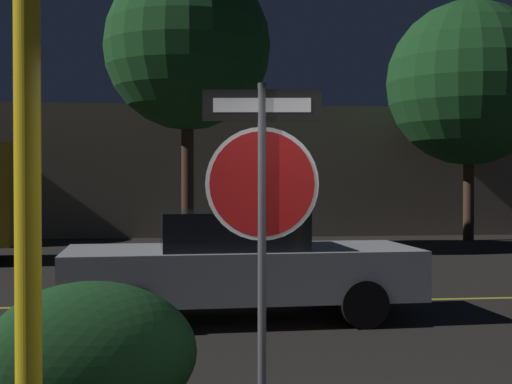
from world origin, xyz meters
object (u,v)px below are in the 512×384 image
at_px(yellow_pole_left, 28,233).
at_px(tree_1, 187,47).
at_px(tree_0, 469,84).
at_px(passing_car_2, 240,265).
at_px(hedge_bush_1, 92,354).
at_px(stop_sign, 262,190).

distance_m(yellow_pole_left, tree_1, 15.40).
distance_m(yellow_pole_left, tree_0, 19.85).
bearing_deg(tree_1, tree_0, 14.44).
xyz_separation_m(passing_car_2, tree_0, (8.00, 11.28, 4.02)).
xyz_separation_m(hedge_bush_1, passing_car_2, (1.47, 3.95, 0.18)).
xyz_separation_m(stop_sign, tree_1, (-0.25, 13.48, 3.48)).
relative_size(hedge_bush_1, tree_1, 0.21).
bearing_deg(passing_car_2, hedge_bush_1, -22.76).
bearing_deg(hedge_bush_1, tree_0, 58.11).
height_order(passing_car_2, tree_0, tree_0).
xyz_separation_m(yellow_pole_left, passing_car_2, (1.56, 5.83, -0.86)).
relative_size(hedge_bush_1, tree_0, 0.22).
distance_m(hedge_bush_1, tree_0, 18.42).
xyz_separation_m(passing_car_2, tree_1, (-0.50, 9.09, 4.53)).
relative_size(stop_sign, hedge_bush_1, 1.61).
bearing_deg(tree_0, hedge_bush_1, -121.89).
bearing_deg(stop_sign, tree_1, 97.97).
bearing_deg(passing_car_2, tree_0, 142.31).
bearing_deg(passing_car_2, yellow_pole_left, -17.30).
bearing_deg(tree_1, yellow_pole_left, -94.06).
distance_m(stop_sign, hedge_bush_1, 1.78).
height_order(passing_car_2, tree_1, tree_1).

